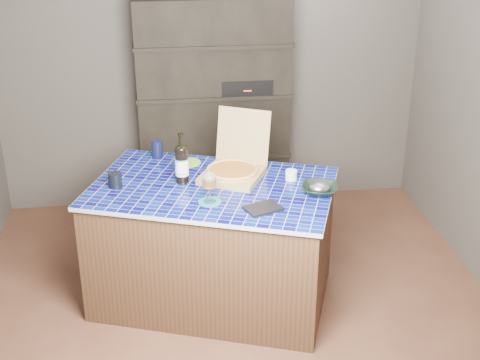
{
  "coord_description": "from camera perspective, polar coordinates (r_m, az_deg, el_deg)",
  "views": [
    {
      "loc": [
        -0.43,
        -3.62,
        2.6
      ],
      "look_at": [
        0.02,
        0.0,
        0.96
      ],
      "focal_mm": 50.0,
      "sensor_mm": 36.0,
      "label": 1
    }
  ],
  "objects": [
    {
      "name": "room",
      "position": [
        3.89,
        -0.36,
        3.93
      ],
      "size": [
        3.5,
        3.5,
        3.5
      ],
      "color": "brown",
      "rests_on": "ground"
    },
    {
      "name": "shelving_unit",
      "position": [
        5.44,
        -2.23,
        6.06
      ],
      "size": [
        1.2,
        0.41,
        1.8
      ],
      "color": "black",
      "rests_on": "floor"
    },
    {
      "name": "navy_cup",
      "position": [
        4.69,
        -7.08,
        2.64
      ],
      "size": [
        0.08,
        0.08,
        0.12
      ],
      "primitive_type": "cylinder",
      "color": "black",
      "rests_on": "kitchen_island"
    },
    {
      "name": "mead_bottle",
      "position": [
        4.25,
        -4.99,
        1.43
      ],
      "size": [
        0.09,
        0.09,
        0.33
      ],
      "color": "black",
      "rests_on": "kitchen_island"
    },
    {
      "name": "kitchen_island",
      "position": [
        4.42,
        -2.31,
        -5.4
      ],
      "size": [
        1.75,
        1.41,
        0.83
      ],
      "rotation": [
        0.0,
        0.0,
        -0.35
      ],
      "color": "#402B19",
      "rests_on": "floor"
    },
    {
      "name": "bowl",
      "position": [
        4.15,
        6.81,
        -0.8
      ],
      "size": [
        0.27,
        0.27,
        0.05
      ],
      "primitive_type": "imported",
      "rotation": [
        0.0,
        0.0,
        -0.26
      ],
      "color": "black",
      "rests_on": "kitchen_island"
    },
    {
      "name": "teal_trivet",
      "position": [
        4.02,
        -2.59,
        -1.88
      ],
      "size": [
        0.14,
        0.14,
        0.01
      ],
      "primitive_type": "cylinder",
      "color": "#156A71",
      "rests_on": "kitchen_island"
    },
    {
      "name": "dvd_case",
      "position": [
        3.93,
        1.98,
        -2.43
      ],
      "size": [
        0.25,
        0.21,
        0.02
      ],
      "primitive_type": "cube",
      "rotation": [
        0.0,
        0.0,
        -1.18
      ],
      "color": "black",
      "rests_on": "kitchen_island"
    },
    {
      "name": "pizza_box",
      "position": [
        4.34,
        -0.57,
        0.96
      ],
      "size": [
        0.52,
        0.56,
        0.4
      ],
      "rotation": [
        0.0,
        0.0,
        -0.46
      ],
      "color": "#937C4B",
      "rests_on": "kitchen_island"
    },
    {
      "name": "white_jar",
      "position": [
        4.32,
        4.39,
        0.43
      ],
      "size": [
        0.08,
        0.08,
        0.06
      ],
      "primitive_type": "cylinder",
      "color": "white",
      "rests_on": "kitchen_island"
    },
    {
      "name": "foil_contents",
      "position": [
        4.14,
        6.82,
        -0.64
      ],
      "size": [
        0.13,
        0.11,
        0.06
      ],
      "primitive_type": "ellipsoid",
      "color": "silver",
      "rests_on": "bowl"
    },
    {
      "name": "green_trivet",
      "position": [
        4.59,
        -4.46,
        1.5
      ],
      "size": [
        0.17,
        0.17,
        0.01
      ],
      "primitive_type": "cylinder",
      "color": "#79BB28",
      "rests_on": "kitchen_island"
    },
    {
      "name": "wine_glass",
      "position": [
        3.96,
        -2.62,
        -0.12
      ],
      "size": [
        0.09,
        0.09,
        0.2
      ],
      "color": "white",
      "rests_on": "teal_trivet"
    },
    {
      "name": "tumbler",
      "position": [
        4.27,
        -10.6,
        -0.0
      ],
      "size": [
        0.09,
        0.09,
        0.09
      ],
      "primitive_type": "cylinder",
      "color": "black",
      "rests_on": "kitchen_island"
    }
  ]
}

